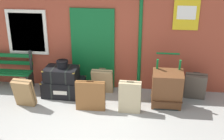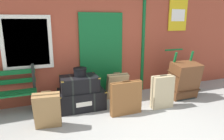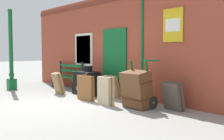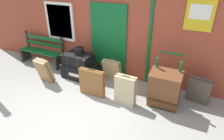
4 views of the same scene
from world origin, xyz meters
name	(u,v)px [view 1 (image 1 of 4)]	position (x,y,z in m)	size (l,w,h in m)	color
brick_facade	(97,27)	(-0.01, 2.60, 1.60)	(10.40, 0.35, 3.20)	#9E422D
platform_bench	(2,71)	(-2.48, 2.16, 0.44)	(1.60, 0.43, 1.01)	#0F5B28
steamer_trunk_base	(64,87)	(-0.77, 1.89, 0.21)	(1.04, 0.69, 0.43)	black
steamer_trunk_middle	(61,74)	(-0.80, 1.87, 0.58)	(0.83, 0.58, 0.33)	black
round_hatbox	(62,64)	(-0.77, 1.89, 0.84)	(0.29, 0.29, 0.18)	black
porters_trolley	(166,93)	(1.76, 1.71, 0.27)	(0.71, 0.64, 1.19)	black
large_brown_trunk	(167,89)	(1.76, 1.54, 0.47)	(0.70, 0.57, 0.94)	brown
suitcase_slate	(102,81)	(0.18, 2.09, 0.33)	(0.54, 0.34, 0.68)	tan
suitcase_umber	(90,96)	(0.03, 1.23, 0.35)	(0.68, 0.13, 0.74)	brown
suitcase_cream	(130,97)	(0.92, 1.25, 0.37)	(0.51, 0.22, 0.77)	tan
suitcase_oxblood	(24,93)	(-1.53, 1.22, 0.35)	(0.50, 0.39, 0.71)	olive
suitcase_brown	(195,86)	(2.47, 2.03, 0.34)	(0.54, 0.38, 0.70)	#51473D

